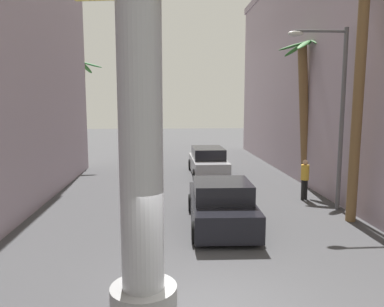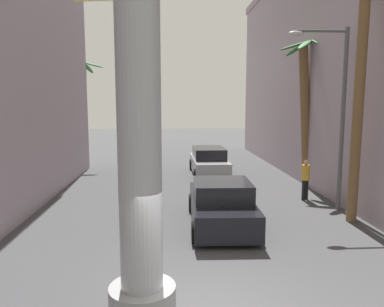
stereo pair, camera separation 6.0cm
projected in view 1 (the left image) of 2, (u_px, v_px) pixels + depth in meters
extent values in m
plane|color=#424244|center=(184.00, 193.00, 17.07)|extent=(86.68, 86.68, 0.00)
cube|color=#9E8C99|center=(363.00, 70.00, 19.83)|extent=(7.17, 26.60, 11.59)
cylinder|color=#9E9EA3|center=(139.00, 53.00, 6.35)|extent=(0.78, 0.78, 9.82)
cylinder|color=gray|center=(144.00, 304.00, 6.97)|extent=(1.24, 1.24, 0.70)
cylinder|color=#59595E|center=(342.00, 121.00, 13.99)|extent=(0.16, 0.16, 6.79)
cylinder|color=#59595E|center=(321.00, 31.00, 13.49)|extent=(1.89, 0.10, 0.10)
ellipsoid|color=beige|center=(295.00, 34.00, 13.44)|extent=(0.56, 0.28, 0.20)
cylinder|color=black|center=(191.00, 203.00, 14.18)|extent=(0.24, 0.65, 0.64)
cylinder|color=black|center=(240.00, 202.00, 14.25)|extent=(0.24, 0.65, 0.64)
cylinder|color=black|center=(195.00, 232.00, 10.94)|extent=(0.24, 0.65, 0.64)
cylinder|color=black|center=(258.00, 231.00, 11.01)|extent=(0.24, 0.65, 0.64)
cube|color=black|center=(221.00, 208.00, 12.56)|extent=(2.09, 4.74, 0.80)
cube|color=black|center=(222.00, 190.00, 12.12)|extent=(1.86, 2.02, 0.60)
cylinder|color=black|center=(191.00, 164.00, 22.96)|extent=(0.23, 0.64, 0.64)
cylinder|color=black|center=(219.00, 164.00, 23.10)|extent=(0.23, 0.64, 0.64)
cylinder|color=black|center=(195.00, 175.00, 19.66)|extent=(0.23, 0.64, 0.64)
cylinder|color=black|center=(228.00, 174.00, 19.79)|extent=(0.23, 0.64, 0.64)
cube|color=#99999E|center=(208.00, 165.00, 21.34)|extent=(1.89, 4.80, 0.80)
cube|color=black|center=(208.00, 153.00, 21.25)|extent=(1.72, 2.65, 0.60)
cylinder|color=brown|center=(359.00, 88.00, 12.20)|extent=(0.50, 0.75, 9.15)
cylinder|color=brown|center=(304.00, 116.00, 18.24)|extent=(0.93, 0.48, 6.88)
ellipsoid|color=#2C702D|center=(324.00, 47.00, 17.59)|extent=(1.35, 0.40, 0.75)
ellipsoid|color=#1F6E2D|center=(313.00, 49.00, 18.16)|extent=(1.10, 1.32, 0.68)
ellipsoid|color=#2F712D|center=(296.00, 49.00, 18.11)|extent=(1.09, 1.30, 0.72)
ellipsoid|color=#2C6A2D|center=(294.00, 46.00, 17.64)|extent=(1.46, 0.61, 0.51)
ellipsoid|color=#2F6A2D|center=(304.00, 44.00, 16.98)|extent=(1.17, 1.29, 0.64)
ellipsoid|color=#2F612D|center=(322.00, 45.00, 16.95)|extent=(0.94, 1.37, 0.73)
cylinder|color=brown|center=(83.00, 115.00, 24.36)|extent=(0.47, 0.63, 6.64)
ellipsoid|color=#24672D|center=(91.00, 65.00, 24.00)|extent=(1.47, 0.41, 0.49)
ellipsoid|color=#30712D|center=(86.00, 67.00, 24.68)|extent=(0.84, 1.40, 0.79)
ellipsoid|color=#2F662D|center=(77.00, 67.00, 24.63)|extent=(0.89, 1.44, 0.69)
ellipsoid|color=#2F672D|center=(67.00, 65.00, 23.89)|extent=(1.45, 0.42, 0.61)
ellipsoid|color=#2F6D2D|center=(70.00, 65.00, 23.36)|extent=(1.07, 1.32, 0.81)
ellipsoid|color=#326A2D|center=(81.00, 65.00, 23.32)|extent=(0.80, 1.39, 0.83)
cylinder|color=black|center=(306.00, 189.00, 15.87)|extent=(0.14, 0.14, 0.85)
cylinder|color=black|center=(303.00, 190.00, 15.75)|extent=(0.14, 0.14, 0.85)
cylinder|color=gold|center=(305.00, 172.00, 15.71)|extent=(0.47, 0.47, 0.64)
sphere|color=tan|center=(305.00, 162.00, 15.65)|extent=(0.22, 0.22, 0.22)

